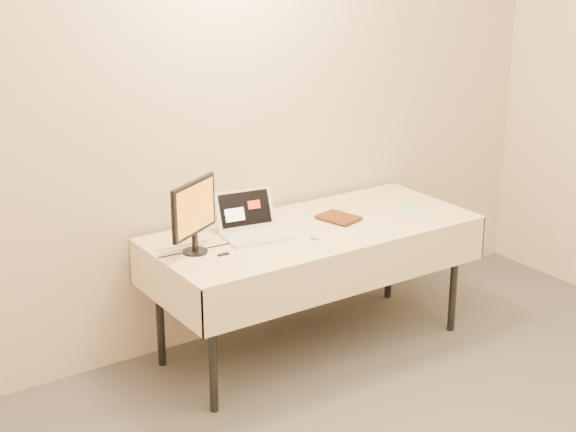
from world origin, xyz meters
TOP-DOWN VIEW (x-y plane):
  - back_wall at (0.00, 2.50)m, footprint 4.00×0.10m
  - table at (0.00, 2.05)m, footprint 1.86×0.81m
  - laptop at (-0.34, 2.14)m, footprint 0.38×0.37m
  - monitor at (-0.73, 2.07)m, footprint 0.33×0.20m
  - book at (0.11, 2.05)m, footprint 0.17×0.06m
  - alarm_clock at (-0.37, 2.31)m, footprint 0.13×0.07m
  - clicker at (-0.10, 1.90)m, footprint 0.05×0.08m
  - paper_form at (0.65, 1.96)m, footprint 0.20×0.33m
  - usb_dongle at (-0.63, 1.96)m, footprint 0.06×0.02m

SIDE VIEW (x-z plane):
  - table at x=0.00m, z-range 0.31..1.05m
  - paper_form at x=0.65m, z-range 0.74..0.74m
  - usb_dongle at x=-0.63m, z-range 0.74..0.75m
  - clicker at x=-0.10m, z-range 0.74..0.76m
  - alarm_clock at x=-0.37m, z-range 0.74..0.79m
  - laptop at x=-0.34m, z-range 0.68..0.90m
  - book at x=0.11m, z-range 0.74..0.96m
  - monitor at x=-0.73m, z-range 0.77..1.15m
  - back_wall at x=0.00m, z-range 0.00..2.70m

